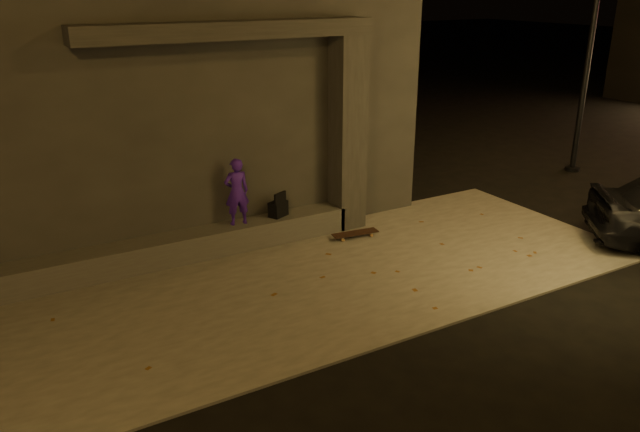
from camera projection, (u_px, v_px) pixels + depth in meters
ground at (387, 337)px, 8.39m from camera, size 120.00×120.00×0.00m
sidewalk at (314, 279)px, 10.01m from camera, size 11.00×4.40×0.04m
building at (158, 84)px, 12.29m from camera, size 9.00×5.10×5.22m
ledge at (188, 246)px, 10.65m from camera, size 6.00×0.55×0.45m
column at (347, 134)px, 11.59m from camera, size 0.55×0.55×3.60m
canopy at (231, 30)px, 9.93m from camera, size 5.00×0.70×0.28m
skateboarder at (237, 192)px, 10.80m from camera, size 0.46×0.32×1.19m
backpack at (278, 208)px, 11.32m from camera, size 0.39×0.34×0.47m
skateboard at (355, 233)px, 11.57m from camera, size 0.90×0.33×0.10m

